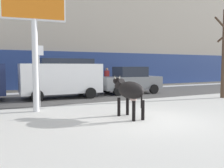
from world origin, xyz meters
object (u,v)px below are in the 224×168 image
at_px(billboard, 34,6).
at_px(bare_tree_left_lot, 224,52).
at_px(car_white_van, 61,77).
at_px(car_grey_sedan, 130,80).
at_px(pedestrian_near_billboard, 107,79).
at_px(cow_black, 129,91).
at_px(street_sign, 39,71).

height_order(billboard, bare_tree_left_lot, billboard).
xyz_separation_m(car_white_van, car_grey_sedan, (4.85, 0.22, -0.33)).
bearing_deg(car_grey_sedan, pedestrian_near_billboard, 94.44).
relative_size(cow_black, car_white_van, 0.41).
xyz_separation_m(car_grey_sedan, bare_tree_left_lot, (3.78, -4.41, 1.80)).
distance_m(billboard, car_white_van, 5.20).
relative_size(cow_black, car_grey_sedan, 0.45).
relative_size(billboard, car_white_van, 1.20).
relative_size(pedestrian_near_billboard, street_sign, 0.61).
height_order(pedestrian_near_billboard, street_sign, street_sign).
distance_m(cow_black, bare_tree_left_lot, 8.27).
xyz_separation_m(car_white_van, bare_tree_left_lot, (8.62, -4.20, 1.46)).
bearing_deg(bare_tree_left_lot, street_sign, 171.77).
height_order(car_white_van, car_grey_sedan, car_white_van).
xyz_separation_m(billboard, car_white_van, (2.04, 3.66, -3.07)).
xyz_separation_m(billboard, car_grey_sedan, (6.88, 3.88, -3.41)).
distance_m(cow_black, street_sign, 4.56).
bearing_deg(bare_tree_left_lot, billboard, 177.13).
xyz_separation_m(billboard, street_sign, (0.30, 0.97, -2.64)).
distance_m(car_white_van, car_grey_sedan, 4.86).
height_order(cow_black, billboard, billboard).
distance_m(billboard, car_grey_sedan, 8.60).
distance_m(cow_black, car_grey_sedan, 7.74).
relative_size(billboard, car_grey_sedan, 1.31).
relative_size(car_grey_sedan, bare_tree_left_lot, 0.82).
height_order(car_white_van, bare_tree_left_lot, bare_tree_left_lot).
distance_m(car_white_van, pedestrian_near_billboard, 5.75).
bearing_deg(street_sign, billboard, -107.34).
bearing_deg(car_white_van, cow_black, -82.51).
height_order(car_grey_sedan, street_sign, street_sign).
bearing_deg(pedestrian_near_billboard, car_white_van, -143.26).
distance_m(billboard, street_sign, 2.83).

